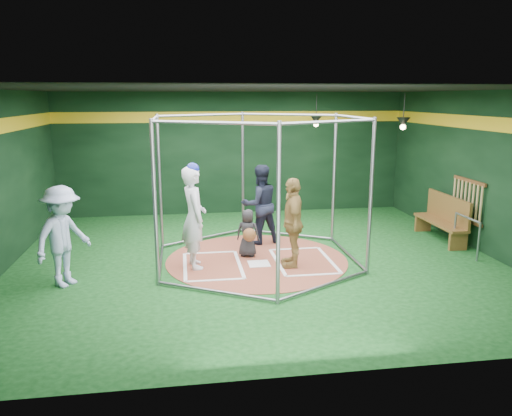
{
  "coord_description": "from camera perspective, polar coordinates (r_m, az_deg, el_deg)",
  "views": [
    {
      "loc": [
        -1.51,
        -9.9,
        3.36
      ],
      "look_at": [
        0.0,
        0.1,
        1.1
      ],
      "focal_mm": 35.0,
      "sensor_mm": 36.0,
      "label": 1
    }
  ],
  "objects": [
    {
      "name": "pendant_lamp_near",
      "position": [
        14.01,
        6.88,
        9.98
      ],
      "size": [
        0.34,
        0.34,
        0.9
      ],
      "color": "black",
      "rests_on": "room_shell"
    },
    {
      "name": "dugout_bench",
      "position": [
        12.68,
        20.67,
        -1.01
      ],
      "size": [
        0.43,
        1.86,
        1.09
      ],
      "color": "brown",
      "rests_on": "ground"
    },
    {
      "name": "batter_figure",
      "position": [
        9.92,
        -7.12,
        -0.95
      ],
      "size": [
        0.61,
        0.82,
        2.11
      ],
      "color": "silver",
      "rests_on": "clay_disc"
    },
    {
      "name": "steel_railing",
      "position": [
        11.7,
        22.95,
        -2.27
      ],
      "size": [
        0.05,
        0.98,
        0.84
      ],
      "color": "gray",
      "rests_on": "ground"
    },
    {
      "name": "home_plate",
      "position": [
        10.27,
        0.33,
        -6.38
      ],
      "size": [
        0.43,
        0.43,
        0.01
      ],
      "primitive_type": "cube",
      "color": "white",
      "rests_on": "clay_disc"
    },
    {
      "name": "room_shell",
      "position": [
        10.15,
        0.08,
        3.5
      ],
      "size": [
        10.1,
        9.1,
        3.53
      ],
      "color": "#0D3A12",
      "rests_on": "ground"
    },
    {
      "name": "pendant_lamp_far",
      "position": [
        13.12,
        16.47,
        9.39
      ],
      "size": [
        0.34,
        0.34,
        0.9
      ],
      "color": "black",
      "rests_on": "room_shell"
    },
    {
      "name": "visitor_leopard",
      "position": [
        9.96,
        4.2,
        -1.65
      ],
      "size": [
        0.57,
        1.1,
        1.8
      ],
      "primitive_type": "imported",
      "rotation": [
        0.0,
        0.0,
        -1.7
      ],
      "color": "tan",
      "rests_on": "clay_disc"
    },
    {
      "name": "catcher_figure",
      "position": [
        10.61,
        -0.93,
        -2.88
      ],
      "size": [
        0.58,
        0.63,
        1.03
      ],
      "color": "black",
      "rests_on": "clay_disc"
    },
    {
      "name": "clay_disc",
      "position": [
        10.56,
        0.08,
        -5.92
      ],
      "size": [
        3.8,
        3.8,
        0.01
      ],
      "primitive_type": "cylinder",
      "color": "brown",
      "rests_on": "ground"
    },
    {
      "name": "batter_box_left",
      "position": [
        10.22,
        -5.01,
        -6.53
      ],
      "size": [
        1.17,
        1.77,
        0.01
      ],
      "color": "white",
      "rests_on": "clay_disc"
    },
    {
      "name": "bat_rack",
      "position": [
        12.36,
        22.99,
        0.82
      ],
      "size": [
        0.07,
        1.25,
        0.98
      ],
      "color": "brown",
      "rests_on": "room_shell"
    },
    {
      "name": "batter_box_right",
      "position": [
        10.5,
        5.45,
        -6.02
      ],
      "size": [
        1.17,
        1.77,
        0.01
      ],
      "color": "white",
      "rests_on": "clay_disc"
    },
    {
      "name": "batting_cage",
      "position": [
        10.18,
        0.08,
        2.08
      ],
      "size": [
        4.05,
        4.67,
        3.0
      ],
      "color": "gray",
      "rests_on": "ground"
    },
    {
      "name": "umpire",
      "position": [
        11.51,
        0.44,
        0.42
      ],
      "size": [
        1.04,
        0.9,
        1.84
      ],
      "primitive_type": "imported",
      "rotation": [
        0.0,
        0.0,
        3.39
      ],
      "color": "black",
      "rests_on": "clay_disc"
    },
    {
      "name": "bystander_blue",
      "position": [
        9.57,
        -21.23,
        -3.05
      ],
      "size": [
        1.24,
        1.36,
        1.84
      ],
      "primitive_type": "imported",
      "rotation": [
        0.0,
        0.0,
        0.97
      ],
      "color": "#ADBFE5",
      "rests_on": "ground"
    }
  ]
}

